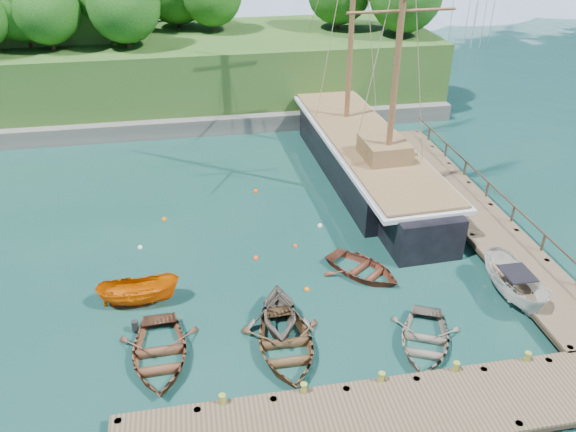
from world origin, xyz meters
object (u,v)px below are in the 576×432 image
Objects in this scene: schooner at (364,159)px; cabin_boat_white at (511,297)px; rowboat_0 at (160,361)px; rowboat_1 at (279,326)px; rowboat_2 at (286,353)px; motorboat_orange at (141,303)px; rowboat_4 at (363,274)px; rowboat_3 at (423,346)px.

cabin_boat_white is at bearing -79.79° from schooner.
schooner is (13.26, 15.33, 1.14)m from rowboat_0.
rowboat_2 is (-0.01, -1.69, 0.00)m from rowboat_1.
rowboat_0 is at bearing -165.18° from motorboat_orange.
rowboat_1 is at bearing -179.97° from cabin_boat_white.
rowboat_0 is 1.18× the size of rowboat_4.
motorboat_orange reaches higher than rowboat_0.
rowboat_3 is (10.99, -1.12, 0.00)m from rowboat_0.
cabin_boat_white reaches higher than rowboat_4.
rowboat_2 is 11.33m from cabin_boat_white.
rowboat_4 is at bearing -108.92° from schooner.
cabin_boat_white is (6.42, -3.04, 0.00)m from rowboat_4.
rowboat_1 is 0.97× the size of motorboat_orange.
rowboat_0 is 1.25× the size of motorboat_orange.
rowboat_1 reaches higher than rowboat_2.
schooner reaches higher than cabin_boat_white.
schooner is (-3.11, 14.09, 1.14)m from cabin_boat_white.
rowboat_0 is 4.07m from motorboat_orange.
rowboat_3 is at bearing -111.73° from motorboat_orange.
schooner is (8.08, 14.11, 1.14)m from rowboat_1.
rowboat_0 is 1.11× the size of rowboat_3.
rowboat_0 is at bearing -175.71° from cabin_boat_white.
rowboat_1 is at bearing -122.04° from schooner.
rowboat_0 is 1.29× the size of rowboat_1.
cabin_boat_white is (11.19, 0.02, 0.00)m from rowboat_1.
rowboat_4 is at bearing 125.68° from rowboat_3.
rowboat_4 is 11.58m from schooner.
rowboat_0 is at bearing 165.05° from rowboat_4.
rowboat_0 is 5.32m from rowboat_1.
rowboat_4 is at bearing 21.98° from rowboat_0.
rowboat_3 is 5.87m from cabin_boat_white.
rowboat_0 is 0.98× the size of rowboat_2.
rowboat_1 is 5.67m from rowboat_4.
schooner is (2.27, 16.45, 1.14)m from rowboat_3.
rowboat_2 is at bearing -171.41° from cabin_boat_white.
rowboat_0 is at bearing -160.90° from rowboat_1.
cabin_boat_white is (5.38, 2.37, 0.00)m from rowboat_3.
rowboat_3 is 16.65m from schooner.
motorboat_orange is at bearing -178.25° from rowboat_3.
cabin_boat_white reaches higher than motorboat_orange.
rowboat_2 is at bearing -124.49° from motorboat_orange.
rowboat_3 is (5.82, -0.66, 0.00)m from rowboat_2.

